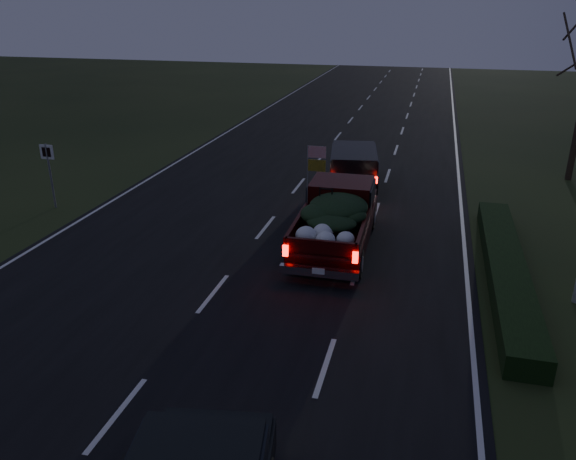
% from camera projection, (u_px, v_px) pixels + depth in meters
% --- Properties ---
extents(ground, '(120.00, 120.00, 0.00)m').
position_uv_depth(ground, '(213.00, 294.00, 15.32)').
color(ground, black).
rests_on(ground, ground).
extents(road_asphalt, '(14.00, 120.00, 0.02)m').
position_uv_depth(road_asphalt, '(213.00, 294.00, 15.31)').
color(road_asphalt, black).
rests_on(road_asphalt, ground).
extents(hedge_row, '(1.00, 10.00, 0.60)m').
position_uv_depth(hedge_row, '(506.00, 269.00, 16.09)').
color(hedge_row, black).
rests_on(hedge_row, ground).
extents(route_sign, '(0.55, 0.08, 2.50)m').
position_uv_depth(route_sign, '(49.00, 166.00, 21.15)').
color(route_sign, gray).
rests_on(route_sign, ground).
extents(pickup_truck, '(2.25, 5.63, 2.93)m').
position_uv_depth(pickup_truck, '(337.00, 215.00, 17.89)').
color(pickup_truck, '#320706').
rests_on(pickup_truck, ground).
extents(lead_suv, '(2.59, 4.85, 1.33)m').
position_uv_depth(lead_suv, '(354.00, 164.00, 23.89)').
color(lead_suv, black).
rests_on(lead_suv, ground).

